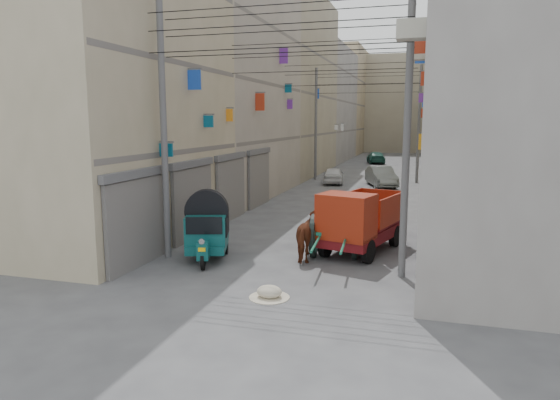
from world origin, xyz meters
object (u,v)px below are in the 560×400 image
at_px(tonga_cart, 334,236).
at_px(mini_truck, 357,224).
at_px(second_cart, 339,217).
at_px(distant_car_white, 333,175).
at_px(feed_sack, 269,292).
at_px(distant_car_grey, 381,176).
at_px(distant_car_green, 376,158).
at_px(auto_rickshaw, 207,228).
at_px(horse, 312,235).

xyz_separation_m(tonga_cart, mini_truck, (0.61, 0.67, 0.27)).
height_order(second_cart, distant_car_white, second_cart).
distance_m(feed_sack, distant_car_white, 22.76).
xyz_separation_m(distant_car_grey, distant_car_green, (-2.08, 18.30, -0.08)).
relative_size(feed_sack, distant_car_grey, 0.16).
distance_m(auto_rickshaw, mini_truck, 4.76).
bearing_deg(distant_car_green, distant_car_grey, 85.22).
height_order(auto_rickshaw, mini_truck, mini_truck).
height_order(feed_sack, distant_car_white, distant_car_white).
xyz_separation_m(mini_truck, distant_car_grey, (-0.70, 17.36, -0.34)).
height_order(feed_sack, distant_car_green, distant_car_green).
relative_size(auto_rickshaw, tonga_cart, 0.78).
xyz_separation_m(second_cart, distant_car_grey, (0.25, 15.14, -0.11)).
bearing_deg(second_cart, horse, -106.14).
relative_size(feed_sack, distant_car_green, 0.16).
bearing_deg(tonga_cart, distant_car_white, 95.81).
distance_m(mini_truck, second_cart, 2.42).
distance_m(tonga_cart, mini_truck, 0.94).
height_order(auto_rickshaw, horse, auto_rickshaw).
bearing_deg(mini_truck, distant_car_white, 118.00).
relative_size(tonga_cart, second_cart, 1.70).
bearing_deg(auto_rickshaw, tonga_cart, -0.60).
bearing_deg(feed_sack, auto_rickshaw, 135.97).
distance_m(auto_rickshaw, second_cart, 5.32).
xyz_separation_m(horse, distant_car_green, (-1.51, 36.64, -0.19)).
bearing_deg(feed_sack, second_cart, 85.40).
xyz_separation_m(mini_truck, horse, (-1.26, -0.99, -0.22)).
xyz_separation_m(feed_sack, horse, (0.23, 3.64, 0.61)).
relative_size(horse, distant_car_green, 0.46).
xyz_separation_m(tonga_cart, second_cart, (-0.34, 2.88, 0.04)).
height_order(horse, distant_car_white, horse).
distance_m(auto_rickshaw, distant_car_grey, 19.54).
distance_m(tonga_cart, second_cart, 2.90).
xyz_separation_m(tonga_cart, feed_sack, (-0.89, -3.96, -0.57)).
distance_m(horse, distant_car_grey, 18.35).
height_order(auto_rickshaw, tonga_cart, auto_rickshaw).
bearing_deg(mini_truck, second_cart, 128.64).
bearing_deg(distant_car_white, feed_sack, 87.93).
bearing_deg(second_cart, tonga_cart, -93.79).
bearing_deg(horse, tonga_cart, -157.03).
bearing_deg(distant_car_green, distant_car_white, 74.86).
relative_size(tonga_cart, distant_car_green, 0.79).
bearing_deg(horse, distant_car_grey, -94.95).
xyz_separation_m(auto_rickshaw, feed_sack, (2.89, -2.80, -0.82)).
relative_size(auto_rickshaw, feed_sack, 3.95).
bearing_deg(distant_car_green, mini_truck, 83.19).
bearing_deg(feed_sack, mini_truck, 72.09).
relative_size(second_cart, distant_car_grey, 0.46).
xyz_separation_m(mini_truck, second_cart, (-0.95, 2.22, -0.23)).
height_order(mini_truck, second_cart, mini_truck).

